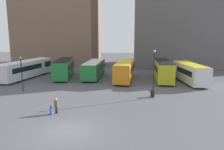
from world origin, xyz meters
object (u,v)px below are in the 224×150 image
bus_4 (163,70)px  traveler (56,104)px  bus_2 (94,69)px  lamp_post_2 (22,71)px  trash_bin (153,94)px  lamp_post_1 (154,70)px  bus_3 (125,70)px  bus_5 (190,72)px  suitcase (52,111)px  bus_1 (64,68)px  bus_0 (27,69)px

bus_4 → traveler: (-12.27, -17.61, -0.87)m
bus_2 → lamp_post_2: lamp_post_2 is taller
traveler → trash_bin: (9.82, 6.93, -0.51)m
lamp_post_1 → trash_bin: 3.07m
bus_3 → lamp_post_1: 11.60m
bus_5 → lamp_post_2: 25.49m
bus_5 → suitcase: size_ratio=10.45×
bus_2 → trash_bin: (9.62, -11.75, -1.18)m
bus_4 → trash_bin: 11.04m
bus_4 → suitcase: bus_4 is taller
suitcase → bus_3: bearing=-6.9°
bus_1 → bus_5: bus_1 is taller
bus_2 → suitcase: (-0.54, -19.07, -1.26)m
bus_3 → bus_0: bearing=94.0°
bus_4 → bus_5: 4.34m
bus_0 → lamp_post_2: 9.90m
bus_5 → trash_bin: (-6.56, -9.29, -1.24)m
suitcase → bus_0: bearing=45.9°
bus_3 → lamp_post_1: lamp_post_1 is taller
lamp_post_1 → trash_bin: bearing=89.4°
bus_2 → lamp_post_2: (-7.91, -10.70, 1.25)m
bus_4 → lamp_post_1: lamp_post_1 is taller
traveler → bus_1: bearing=28.7°
bus_5 → suitcase: (-16.72, -16.61, -1.32)m
bus_3 → lamp_post_2: size_ratio=2.26×
lamp_post_1 → lamp_post_2: bearing=174.5°
bus_0 → bus_1: size_ratio=1.28×
bus_1 → traveler: bus_1 is taller
bus_3 → bus_4: bus_4 is taller
bus_0 → bus_4: bus_4 is taller
bus_4 → lamp_post_2: 22.20m
bus_3 → bus_4: size_ratio=1.04×
bus_3 → traveler: size_ratio=6.84×
bus_5 → trash_bin: bearing=136.2°
suitcase → trash_bin: 12.52m
bus_5 → trash_bin: 11.44m
bus_3 → trash_bin: bus_3 is taller
trash_bin → lamp_post_2: bearing=176.6°
bus_3 → suitcase: size_ratio=11.15×
bus_1 → lamp_post_1: bearing=-138.0°
bus_1 → bus_3: bearing=-104.9°
lamp_post_2 → bus_2: bearing=53.5°
lamp_post_1 → trash_bin: size_ratio=6.89×
bus_1 → bus_4: 17.46m
bus_3 → lamp_post_1: bearing=-156.4°
bus_4 → trash_bin: bearing=167.4°
bus_4 → suitcase: (-12.61, -18.00, -1.46)m
bus_3 → bus_5: size_ratio=1.07×
bus_2 → bus_3: size_ratio=0.92×
bus_5 → traveler: 23.06m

